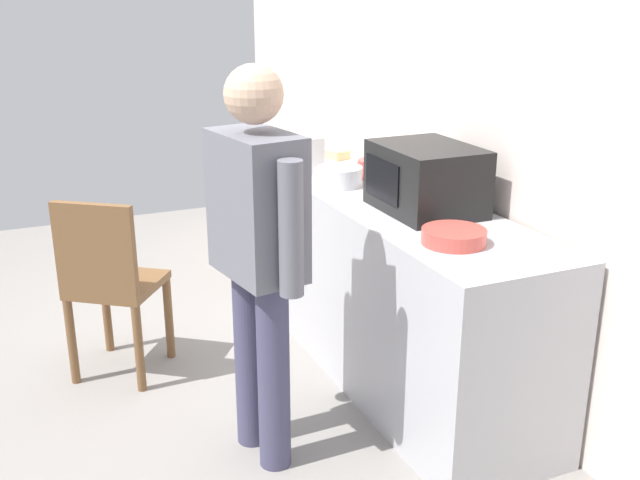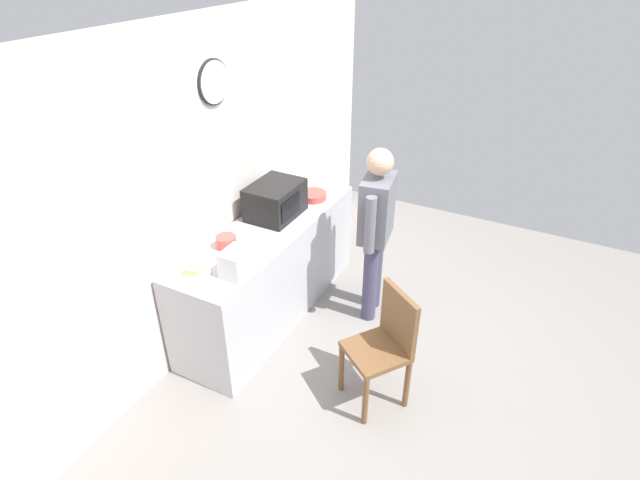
{
  "view_description": "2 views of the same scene",
  "coord_description": "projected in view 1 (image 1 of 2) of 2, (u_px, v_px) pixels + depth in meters",
  "views": [
    {
      "loc": [
        3.26,
        -0.46,
        1.87
      ],
      "look_at": [
        0.42,
        0.77,
        0.81
      ],
      "focal_mm": 41.64,
      "sensor_mm": 36.0,
      "label": 1
    },
    {
      "loc": [
        -2.83,
        -0.91,
        3.04
      ],
      "look_at": [
        0.38,
        0.77,
        0.84
      ],
      "focal_mm": 28.17,
      "sensor_mm": 36.0,
      "label": 2
    }
  ],
  "objects": [
    {
      "name": "ground_plane",
      "position": [
        140.0,
        392.0,
        3.61
      ],
      "size": [
        6.0,
        6.0,
        0.0
      ],
      "primitive_type": "plane",
      "color": "gray"
    },
    {
      "name": "back_wall",
      "position": [
        435.0,
        104.0,
        3.8
      ],
      "size": [
        5.4,
        0.13,
        2.6
      ],
      "color": "silver",
      "rests_on": "ground_plane"
    },
    {
      "name": "kitchen_counter",
      "position": [
        390.0,
        288.0,
        3.69
      ],
      "size": [
        2.13,
        0.62,
        0.91
      ],
      "primitive_type": "cube",
      "color": "#B7B7BC",
      "rests_on": "ground_plane"
    },
    {
      "name": "microwave",
      "position": [
        426.0,
        178.0,
        3.33
      ],
      "size": [
        0.5,
        0.39,
        0.3
      ],
      "color": "black",
      "rests_on": "kitchen_counter"
    },
    {
      "name": "sandwich_plate",
      "position": [
        337.0,
        158.0,
        4.32
      ],
      "size": [
        0.26,
        0.26,
        0.07
      ],
      "color": "white",
      "rests_on": "kitchen_counter"
    },
    {
      "name": "salad_bowl",
      "position": [
        340.0,
        176.0,
        3.78
      ],
      "size": [
        0.23,
        0.23,
        0.1
      ],
      "primitive_type": "cylinder",
      "color": "white",
      "rests_on": "kitchen_counter"
    },
    {
      "name": "cereal_bowl",
      "position": [
        454.0,
        236.0,
        2.93
      ],
      "size": [
        0.26,
        0.26,
        0.06
      ],
      "primitive_type": "cylinder",
      "color": "#C64C42",
      "rests_on": "kitchen_counter"
    },
    {
      "name": "mixing_bowl",
      "position": [
        373.0,
        169.0,
        3.95
      ],
      "size": [
        0.16,
        0.16,
        0.1
      ],
      "primitive_type": "cylinder",
      "color": "#C64C42",
      "rests_on": "kitchen_counter"
    },
    {
      "name": "toaster",
      "position": [
        302.0,
        154.0,
        4.05
      ],
      "size": [
        0.22,
        0.18,
        0.2
      ],
      "primitive_type": "cube",
      "color": "silver",
      "rests_on": "kitchen_counter"
    },
    {
      "name": "fork_utensil",
      "position": [
        294.0,
        162.0,
        4.3
      ],
      "size": [
        0.09,
        0.16,
        0.01
      ],
      "primitive_type": "cube",
      "rotation": [
        0.0,
        0.0,
        1.1
      ],
      "color": "silver",
      "rests_on": "kitchen_counter"
    },
    {
      "name": "spoon_utensil",
      "position": [
        557.0,
        256.0,
        2.8
      ],
      "size": [
        0.09,
        0.16,
        0.01
      ],
      "primitive_type": "cube",
      "rotation": [
        0.0,
        0.0,
        1.17
      ],
      "color": "silver",
      "rests_on": "kitchen_counter"
    },
    {
      "name": "person_standing",
      "position": [
        258.0,
        242.0,
        2.86
      ],
      "size": [
        0.58,
        0.3,
        1.62
      ],
      "color": "#413F5C",
      "rests_on": "ground_plane"
    },
    {
      "name": "wooden_chair",
      "position": [
        109.0,
        280.0,
        3.6
      ],
      "size": [
        0.56,
        0.56,
        0.94
      ],
      "color": "brown",
      "rests_on": "ground_plane"
    }
  ]
}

